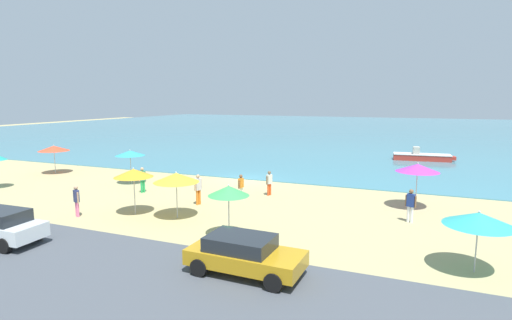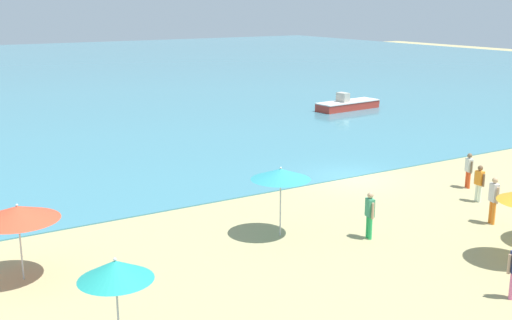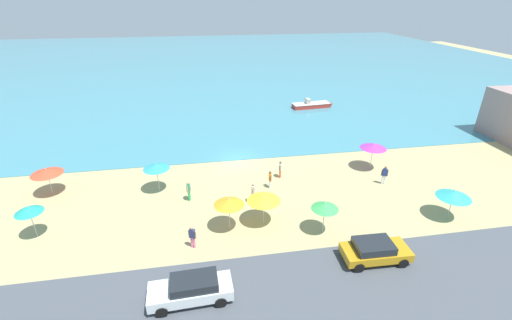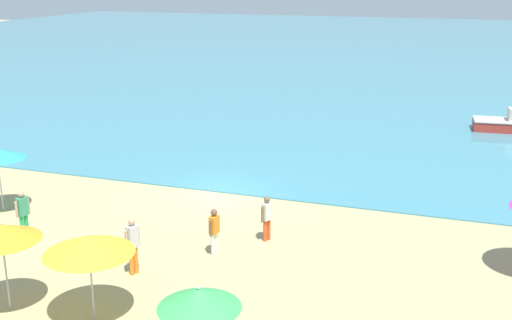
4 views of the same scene
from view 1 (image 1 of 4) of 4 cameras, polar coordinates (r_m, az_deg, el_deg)
ground_plane at (r=31.12m, az=-1.43°, el=-2.81°), size 160.00×160.00×0.00m
sea at (r=84.04m, az=13.89°, el=4.27°), size 150.00×110.00×0.05m
coastal_road at (r=16.97m, az=-27.52°, el=-13.77°), size 80.00×8.00×0.06m
beach_umbrella_0 at (r=21.25m, az=-11.33°, el=-2.48°), size 2.39×2.39×2.48m
beach_umbrella_1 at (r=24.34m, az=22.09°, el=-1.05°), size 2.40×2.40×2.67m
beach_umbrella_2 at (r=16.40m, az=29.21°, el=-7.37°), size 2.41×2.41×2.32m
beach_umbrella_3 at (r=22.44m, az=-17.10°, el=-1.79°), size 2.10×2.10×2.59m
beach_umbrella_4 at (r=30.56m, az=-17.55°, el=0.95°), size 2.15×2.15×2.57m
beach_umbrella_5 at (r=17.86m, az=-3.93°, el=-4.42°), size 1.86×1.86×2.48m
beach_umbrella_6 at (r=37.42m, az=-26.92°, el=1.49°), size 2.47×2.47×2.41m
bather_0 at (r=24.96m, az=-2.17°, el=-3.65°), size 0.26×0.57×1.58m
bather_1 at (r=25.96m, az=1.91°, el=-3.12°), size 0.34×0.53×1.62m
bather_2 at (r=27.74m, az=-15.91°, el=-2.55°), size 0.31×0.55×1.72m
bather_3 at (r=21.77m, az=21.22°, el=-5.86°), size 0.54×0.34×1.73m
bather_4 at (r=23.35m, az=-24.26°, el=-5.14°), size 0.52×0.36×1.69m
bather_5 at (r=23.89m, az=-8.26°, el=-3.93°), size 0.32×0.55×1.83m
parked_car_0 at (r=14.58m, az=-1.70°, el=-13.21°), size 4.19×2.06×1.37m
skiff_nearshore at (r=43.78m, az=22.62°, el=0.45°), size 5.93×2.15×1.35m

